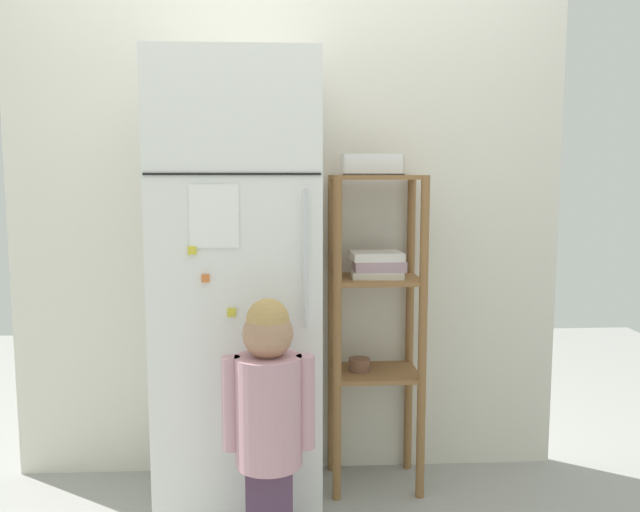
{
  "coord_description": "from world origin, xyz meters",
  "views": [
    {
      "loc": [
        -0.03,
        -2.58,
        1.34
      ],
      "look_at": [
        0.12,
        0.02,
        1.02
      ],
      "focal_mm": 37.38,
      "sensor_mm": 36.0,
      "label": 1
    }
  ],
  "objects_px": {
    "pantry_shelf_unit": "(375,300)",
    "fruit_bin": "(374,166)",
    "child_standing": "(269,410)",
    "refrigerator": "(240,290)"
  },
  "relations": [
    {
      "from": "pantry_shelf_unit",
      "to": "fruit_bin",
      "type": "bearing_deg",
      "value": -156.04
    },
    {
      "from": "child_standing",
      "to": "pantry_shelf_unit",
      "type": "distance_m",
      "value": 0.81
    },
    {
      "from": "pantry_shelf_unit",
      "to": "fruit_bin",
      "type": "distance_m",
      "value": 0.56
    },
    {
      "from": "child_standing",
      "to": "pantry_shelf_unit",
      "type": "xyz_separation_m",
      "value": [
        0.44,
        0.64,
        0.24
      ]
    },
    {
      "from": "child_standing",
      "to": "refrigerator",
      "type": "bearing_deg",
      "value": 103.73
    },
    {
      "from": "refrigerator",
      "to": "pantry_shelf_unit",
      "type": "height_order",
      "value": "refrigerator"
    },
    {
      "from": "pantry_shelf_unit",
      "to": "fruit_bin",
      "type": "relative_size",
      "value": 5.42
    },
    {
      "from": "child_standing",
      "to": "fruit_bin",
      "type": "height_order",
      "value": "fruit_bin"
    },
    {
      "from": "refrigerator",
      "to": "child_standing",
      "type": "bearing_deg",
      "value": -76.27
    },
    {
      "from": "refrigerator",
      "to": "pantry_shelf_unit",
      "type": "xyz_separation_m",
      "value": [
        0.56,
        0.15,
        -0.07
      ]
    }
  ]
}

